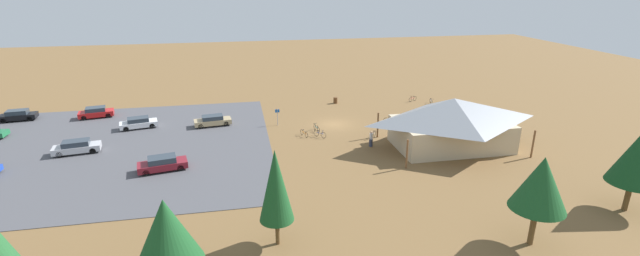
# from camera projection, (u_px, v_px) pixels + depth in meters

# --- Properties ---
(ground) EXTENTS (160.00, 160.00, 0.00)m
(ground) POSITION_uv_depth(u_px,v_px,m) (334.00, 124.00, 55.36)
(ground) COLOR brown
(ground) RESTS_ON ground
(parking_lot_asphalt) EXTENTS (36.85, 32.13, 0.05)m
(parking_lot_asphalt) POSITION_uv_depth(u_px,v_px,m) (101.00, 149.00, 47.24)
(parking_lot_asphalt) COLOR #4C4C51
(parking_lot_asphalt) RESTS_ON ground
(bike_pavilion) EXTENTS (14.20, 9.30, 5.57)m
(bike_pavilion) POSITION_uv_depth(u_px,v_px,m) (452.00, 120.00, 47.01)
(bike_pavilion) COLOR #C6B28E
(bike_pavilion) RESTS_ON ground
(trash_bin) EXTENTS (0.60, 0.60, 0.90)m
(trash_bin) POSITION_uv_depth(u_px,v_px,m) (335.00, 100.00, 64.51)
(trash_bin) COLOR brown
(trash_bin) RESTS_ON ground
(lot_sign) EXTENTS (0.56, 0.08, 2.20)m
(lot_sign) POSITION_uv_depth(u_px,v_px,m) (277.00, 115.00, 54.59)
(lot_sign) COLOR #99999E
(lot_sign) RESTS_ON ground
(pine_east) EXTENTS (3.98, 3.98, 6.13)m
(pine_east) POSITION_uv_depth(u_px,v_px,m) (167.00, 232.00, 24.69)
(pine_east) COLOR brown
(pine_east) RESTS_ON ground
(pine_center) EXTENTS (3.85, 3.85, 6.87)m
(pine_center) POSITION_uv_depth(u_px,v_px,m) (638.00, 157.00, 33.42)
(pine_center) COLOR brown
(pine_center) RESTS_ON ground
(pine_west) EXTENTS (2.41, 2.41, 7.19)m
(pine_west) POSITION_uv_depth(u_px,v_px,m) (276.00, 186.00, 29.00)
(pine_west) COLOR brown
(pine_west) RESTS_ON ground
(pine_far_west) EXTENTS (3.77, 3.77, 6.67)m
(pine_far_west) POSITION_uv_depth(u_px,v_px,m) (541.00, 184.00, 28.94)
(pine_far_west) COLOR brown
(pine_far_west) RESTS_ON ground
(bicycle_teal_yard_left) EXTENTS (0.55, 1.74, 0.87)m
(bicycle_teal_yard_left) POSITION_uv_depth(u_px,v_px,m) (317.00, 128.00, 52.83)
(bicycle_teal_yard_left) COLOR black
(bicycle_teal_yard_left) RESTS_ON ground
(bicycle_orange_lone_west) EXTENTS (0.72, 1.64, 0.76)m
(bicycle_orange_lone_west) POSITION_uv_depth(u_px,v_px,m) (304.00, 133.00, 51.12)
(bicycle_orange_lone_west) COLOR black
(bicycle_orange_lone_west) RESTS_ON ground
(bicycle_black_by_bin) EXTENTS (1.77, 0.52, 0.81)m
(bicycle_black_by_bin) POSITION_uv_depth(u_px,v_px,m) (390.00, 120.00, 55.75)
(bicycle_black_by_bin) COLOR black
(bicycle_black_by_bin) RESTS_ON ground
(bicycle_green_lone_east) EXTENTS (1.34, 1.16, 0.87)m
(bicycle_green_lone_east) POSITION_uv_depth(u_px,v_px,m) (516.00, 135.00, 50.64)
(bicycle_green_lone_east) COLOR black
(bicycle_green_lone_east) RESTS_ON ground
(bicycle_white_yard_center) EXTENTS (0.55, 1.77, 0.91)m
(bicycle_white_yard_center) POSITION_uv_depth(u_px,v_px,m) (431.00, 102.00, 64.06)
(bicycle_white_yard_center) COLOR black
(bicycle_white_yard_center) RESTS_ON ground
(bicycle_blue_back_row) EXTENTS (1.24, 1.41, 0.92)m
(bicycle_blue_back_row) POSITION_uv_depth(u_px,v_px,m) (320.00, 134.00, 50.77)
(bicycle_blue_back_row) COLOR black
(bicycle_blue_back_row) RESTS_ON ground
(bicycle_purple_yard_front) EXTENTS (0.75, 1.60, 0.81)m
(bicycle_purple_yard_front) POSITION_uv_depth(u_px,v_px,m) (492.00, 126.00, 53.76)
(bicycle_purple_yard_front) COLOR black
(bicycle_purple_yard_front) RESTS_ON ground
(bicycle_silver_front_row) EXTENTS (1.14, 1.44, 0.88)m
(bicycle_silver_front_row) POSITION_uv_depth(u_px,v_px,m) (373.00, 135.00, 50.55)
(bicycle_silver_front_row) COLOR black
(bicycle_silver_front_row) RESTS_ON ground
(bicycle_red_edge_south) EXTENTS (1.55, 0.86, 0.86)m
(bicycle_red_edge_south) POSITION_uv_depth(u_px,v_px,m) (413.00, 99.00, 65.57)
(bicycle_red_edge_south) COLOR black
(bicycle_red_edge_south) RESTS_ON ground
(car_tan_second_row) EXTENTS (4.75, 2.35, 1.34)m
(car_tan_second_row) POSITION_uv_depth(u_px,v_px,m) (213.00, 121.00, 54.51)
(car_tan_second_row) COLOR tan
(car_tan_second_row) RESTS_ON parking_lot_asphalt
(car_black_far_end) EXTENTS (4.50, 2.26, 1.41)m
(car_black_far_end) POSITION_uv_depth(u_px,v_px,m) (18.00, 115.00, 56.49)
(car_black_far_end) COLOR black
(car_black_far_end) RESTS_ON parking_lot_asphalt
(car_white_near_entry) EXTENTS (4.68, 2.69, 1.36)m
(car_white_near_entry) POSITION_uv_depth(u_px,v_px,m) (139.00, 123.00, 53.64)
(car_white_near_entry) COLOR white
(car_white_near_entry) RESTS_ON parking_lot_asphalt
(car_red_aisle_side) EXTENTS (4.57, 2.65, 1.42)m
(car_red_aisle_side) POSITION_uv_depth(u_px,v_px,m) (96.00, 112.00, 57.72)
(car_red_aisle_side) COLOR red
(car_red_aisle_side) RESTS_ON parking_lot_asphalt
(car_maroon_end_stall) EXTENTS (4.87, 2.68, 1.42)m
(car_maroon_end_stall) POSITION_uv_depth(u_px,v_px,m) (163.00, 164.00, 41.81)
(car_maroon_end_stall) COLOR maroon
(car_maroon_end_stall) RESTS_ON parking_lot_asphalt
(car_silver_inner_stall) EXTENTS (4.86, 2.48, 1.41)m
(car_silver_inner_stall) POSITION_uv_depth(u_px,v_px,m) (77.00, 147.00, 45.93)
(car_silver_inner_stall) COLOR #BCBCC1
(car_silver_inner_stall) RESTS_ON parking_lot_asphalt
(visitor_crossing_yard) EXTENTS (0.38, 0.40, 1.79)m
(visitor_crossing_yard) POSITION_uv_depth(u_px,v_px,m) (371.00, 139.00, 47.77)
(visitor_crossing_yard) COLOR #2D3347
(visitor_crossing_yard) RESTS_ON ground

